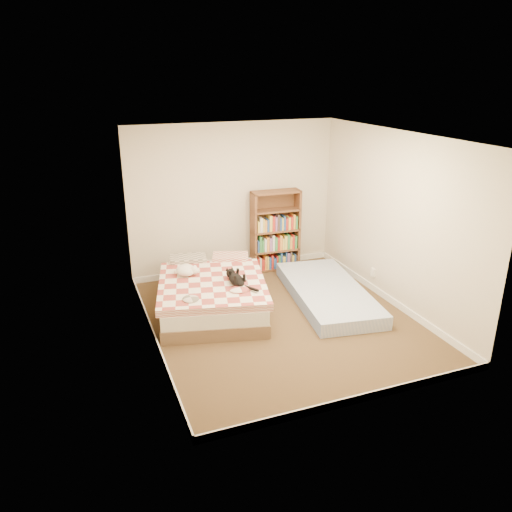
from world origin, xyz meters
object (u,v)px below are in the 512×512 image
object	(u,v)px
black_cat	(236,279)
white_dog	(187,270)
bookshelf	(275,240)
floor_mattress	(328,293)
bed	(212,292)

from	to	relation	value
black_cat	white_dog	size ratio (longest dim) A/B	1.93
bookshelf	floor_mattress	world-z (taller)	bookshelf
bed	black_cat	xyz separation A→B (m)	(0.26, -0.36, 0.31)
bookshelf	white_dog	bearing A→B (deg)	-150.14
bed	bookshelf	size ratio (longest dim) A/B	1.65
bed	floor_mattress	size ratio (longest dim) A/B	1.02
black_cat	white_dog	world-z (taller)	black_cat
bed	white_dog	size ratio (longest dim) A/B	6.33
bed	black_cat	size ratio (longest dim) A/B	3.28
floor_mattress	white_dog	xyz separation A→B (m)	(-2.02, 0.54, 0.46)
bed	floor_mattress	bearing A→B (deg)	1.47
floor_mattress	bed	bearing A→B (deg)	176.37
floor_mattress	black_cat	world-z (taller)	black_cat
black_cat	bookshelf	bearing A→B (deg)	48.21
black_cat	white_dog	xyz separation A→B (m)	(-0.57, 0.54, 0.01)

